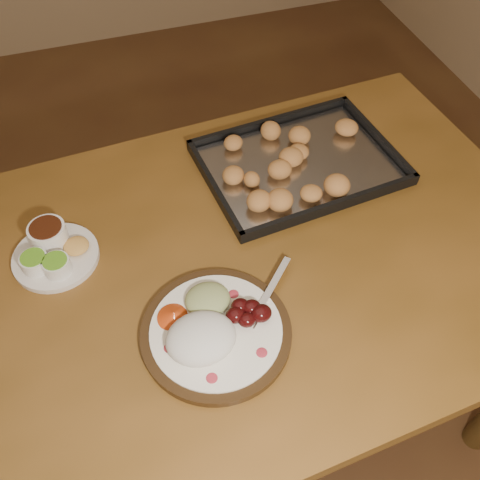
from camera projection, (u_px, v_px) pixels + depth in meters
name	position (u px, v px, depth m)	size (l,w,h in m)	color
ground	(116.00, 352.00, 1.81)	(4.00, 4.00, 0.00)	brown
dining_table	(213.00, 291.00, 1.18)	(1.56, 1.00, 0.75)	brown
dinner_plate	(212.00, 329.00, 0.99)	(0.33, 0.28, 0.07)	black
condiment_saucer	(53.00, 251.00, 1.10)	(0.18, 0.18, 0.06)	silver
baking_tray	(299.00, 162.00, 1.29)	(0.48, 0.38, 0.05)	black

